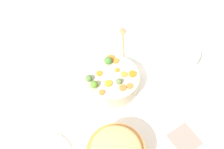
# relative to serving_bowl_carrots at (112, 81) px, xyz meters

# --- Properties ---
(tabletop) EXTENTS (2.40, 2.40, 0.02)m
(tabletop) POSITION_rel_serving_bowl_carrots_xyz_m (0.01, 0.00, -0.06)
(tabletop) COLOR white
(tabletop) RESTS_ON ground
(serving_bowl_carrots) EXTENTS (0.30, 0.30, 0.11)m
(serving_bowl_carrots) POSITION_rel_serving_bowl_carrots_xyz_m (0.00, 0.00, 0.00)
(serving_bowl_carrots) COLOR #BAB096
(serving_bowl_carrots) RESTS_ON tabletop
(carrot_slice_0) EXTENTS (0.04, 0.04, 0.01)m
(carrot_slice_0) POSITION_rel_serving_bowl_carrots_xyz_m (-0.06, -0.04, 0.06)
(carrot_slice_0) COLOR orange
(carrot_slice_0) RESTS_ON serving_bowl_carrots
(carrot_slice_1) EXTENTS (0.06, 0.06, 0.01)m
(carrot_slice_1) POSITION_rel_serving_bowl_carrots_xyz_m (0.08, 0.08, 0.06)
(carrot_slice_1) COLOR orange
(carrot_slice_1) RESTS_ON serving_bowl_carrots
(carrot_slice_2) EXTENTS (0.04, 0.04, 0.01)m
(carrot_slice_2) POSITION_rel_serving_bowl_carrots_xyz_m (0.04, -0.12, 0.06)
(carrot_slice_2) COLOR orange
(carrot_slice_2) RESTS_ON serving_bowl_carrots
(carrot_slice_3) EXTENTS (0.04, 0.04, 0.01)m
(carrot_slice_3) POSITION_rel_serving_bowl_carrots_xyz_m (0.04, 0.05, 0.06)
(carrot_slice_3) COLOR orange
(carrot_slice_3) RESTS_ON serving_bowl_carrots
(carrot_slice_4) EXTENTS (0.04, 0.04, 0.01)m
(carrot_slice_4) POSITION_rel_serving_bowl_carrots_xyz_m (-0.05, 0.09, 0.06)
(carrot_slice_4) COLOR orange
(carrot_slice_4) RESTS_ON serving_bowl_carrots
(carrot_slice_5) EXTENTS (0.05, 0.05, 0.01)m
(carrot_slice_5) POSITION_rel_serving_bowl_carrots_xyz_m (-0.09, 0.08, 0.06)
(carrot_slice_5) COLOR orange
(carrot_slice_5) RESTS_ON serving_bowl_carrots
(carrot_slice_6) EXTENTS (0.05, 0.05, 0.01)m
(carrot_slice_6) POSITION_rel_serving_bowl_carrots_xyz_m (0.10, -0.02, 0.06)
(carrot_slice_6) COLOR orange
(carrot_slice_6) RESTS_ON serving_bowl_carrots
(carrot_slice_7) EXTENTS (0.04, 0.04, 0.01)m
(carrot_slice_7) POSITION_rel_serving_bowl_carrots_xyz_m (0.12, 0.01, 0.06)
(carrot_slice_7) COLOR orange
(carrot_slice_7) RESTS_ON serving_bowl_carrots
(carrot_slice_8) EXTENTS (0.03, 0.03, 0.01)m
(carrot_slice_8) POSITION_rel_serving_bowl_carrots_xyz_m (-0.00, 0.04, 0.06)
(carrot_slice_8) COLOR orange
(carrot_slice_8) RESTS_ON serving_bowl_carrots
(carrot_slice_9) EXTENTS (0.05, 0.05, 0.01)m
(carrot_slice_9) POSITION_rel_serving_bowl_carrots_xyz_m (0.02, -0.05, 0.06)
(carrot_slice_9) COLOR orange
(carrot_slice_9) RESTS_ON serving_bowl_carrots
(brussels_sprout_0) EXTENTS (0.03, 0.03, 0.03)m
(brussels_sprout_0) POSITION_rel_serving_bowl_carrots_xyz_m (0.06, -0.01, 0.07)
(brussels_sprout_0) COLOR #5B7140
(brussels_sprout_0) RESTS_ON serving_bowl_carrots
(brussels_sprout_1) EXTENTS (0.04, 0.04, 0.04)m
(brussels_sprout_1) POSITION_rel_serving_bowl_carrots_xyz_m (-0.07, 0.05, 0.07)
(brussels_sprout_1) COLOR #42742F
(brussels_sprout_1) RESTS_ON serving_bowl_carrots
(brussels_sprout_2) EXTENTS (0.04, 0.04, 0.04)m
(brussels_sprout_2) POSITION_rel_serving_bowl_carrots_xyz_m (-0.02, -0.11, 0.07)
(brussels_sprout_2) COLOR #508027
(brussels_sprout_2) RESTS_ON serving_bowl_carrots
(brussels_sprout_3) EXTENTS (0.04, 0.04, 0.04)m
(brussels_sprout_3) POSITION_rel_serving_bowl_carrots_xyz_m (-0.07, -0.10, 0.07)
(brussels_sprout_3) COLOR #4D7138
(brussels_sprout_3) RESTS_ON serving_bowl_carrots
(wooden_spoon) EXTENTS (0.23, 0.25, 0.01)m
(wooden_spoon) POSITION_rel_serving_bowl_carrots_xyz_m (-0.21, 0.34, -0.05)
(wooden_spoon) COLOR #BC7D52
(wooden_spoon) RESTS_ON tabletop
(casserole_dish) EXTENTS (0.26, 0.26, 0.10)m
(casserole_dish) POSITION_rel_serving_bowl_carrots_xyz_m (0.16, 0.41, -0.00)
(casserole_dish) COLOR white
(casserole_dish) RESTS_ON tabletop
(dish_towel) EXTENTS (0.16, 0.16, 0.01)m
(dish_towel) POSITION_rel_serving_bowl_carrots_xyz_m (0.48, 0.01, -0.05)
(dish_towel) COLOR #AA796F
(dish_towel) RESTS_ON tabletop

